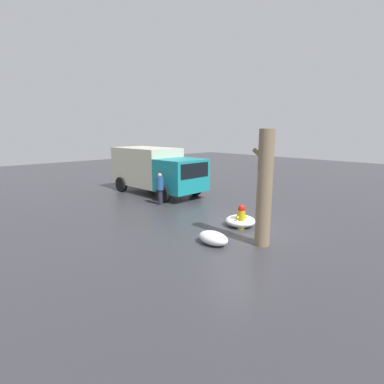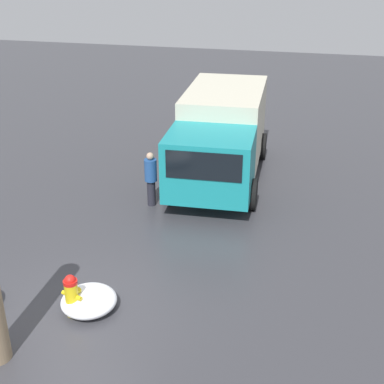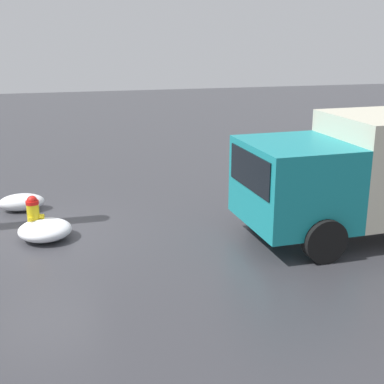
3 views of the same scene
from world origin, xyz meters
name	(u,v)px [view 3 (image 3 of 3)]	position (x,y,z in m)	size (l,w,h in m)	color
ground_plane	(35,236)	(0.00, 0.00, 0.00)	(60.00, 60.00, 0.00)	#38383D
fire_hydrant	(34,215)	(0.00, 0.00, 0.48)	(0.38, 0.48, 0.94)	yellow
delivery_truck	(384,169)	(7.66, -1.60, 1.47)	(6.27, 2.88, 2.68)	teal
pedestrian	(254,183)	(5.18, -0.06, 0.88)	(0.35, 0.35, 1.61)	#23232D
snow_pile_by_hydrant	(45,230)	(0.23, -0.25, 0.21)	(1.16, 1.15, 0.42)	white
snow_pile_curbside	(22,202)	(-0.36, 1.94, 0.21)	(1.13, 0.70, 0.43)	white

